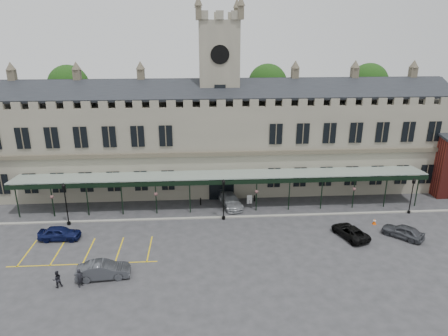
{
  "coord_description": "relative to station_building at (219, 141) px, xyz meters",
  "views": [
    {
      "loc": [
        -2.86,
        -36.68,
        20.94
      ],
      "look_at": [
        0.0,
        6.0,
        6.0
      ],
      "focal_mm": 32.0,
      "sensor_mm": 36.0,
      "label": 1
    }
  ],
  "objects": [
    {
      "name": "car_left_b",
      "position": [
        -11.5,
        -21.6,
        -5.7
      ],
      "size": [
        4.79,
        2.05,
        1.53
      ],
      "primitive_type": "imported",
      "rotation": [
        0.0,
        0.0,
        1.66
      ],
      "color": "#3A3C42",
      "rests_on": "ground"
    },
    {
      "name": "ground",
      "position": [
        0.0,
        -15.91,
        -6.47
      ],
      "size": [
        140.0,
        140.0,
        0.0
      ],
      "primitive_type": "plane",
      "color": "#2F2E31"
    },
    {
      "name": "lamp_post_left",
      "position": [
        -17.67,
        -11.01,
        -3.45
      ],
      "size": [
        0.48,
        0.48,
        5.09
      ],
      "color": "black",
      "rests_on": "ground"
    },
    {
      "name": "parking_markings",
      "position": [
        -14.0,
        -17.41,
        -6.47
      ],
      "size": [
        16.0,
        6.0,
        0.01
      ],
      "primitive_type": null,
      "color": "gold",
      "rests_on": "ground"
    },
    {
      "name": "car_right_a",
      "position": [
        18.54,
        -16.37,
        -5.75
      ],
      "size": [
        4.17,
        4.2,
        1.44
      ],
      "primitive_type": "imported",
      "rotation": [
        0.0,
        0.0,
        3.92
      ],
      "color": "#3A3C42",
      "rests_on": "ground"
    },
    {
      "name": "tree_behind_left",
      "position": [
        -22.0,
        9.09,
        6.35
      ],
      "size": [
        6.0,
        6.0,
        16.0
      ],
      "color": "#332314",
      "rests_on": "ground"
    },
    {
      "name": "station_building",
      "position": [
        0.0,
        0.0,
        0.0
      ],
      "size": [
        60.0,
        10.36,
        17.3
      ],
      "color": "slate",
      "rests_on": "ground"
    },
    {
      "name": "bollard_left",
      "position": [
        -2.73,
        -6.62,
        -6.0
      ],
      "size": [
        0.16,
        0.16,
        0.93
      ],
      "primitive_type": "cylinder",
      "color": "black",
      "rests_on": "ground"
    },
    {
      "name": "car_left_a",
      "position": [
        -17.57,
        -14.36,
        -5.74
      ],
      "size": [
        4.33,
        1.84,
        1.46
      ],
      "primitive_type": "imported",
      "rotation": [
        0.0,
        0.0,
        1.54
      ],
      "color": "#0E143E",
      "rests_on": "ground"
    },
    {
      "name": "person_a",
      "position": [
        -13.2,
        -22.79,
        -5.62
      ],
      "size": [
        0.65,
        0.74,
        1.71
      ],
      "primitive_type": "imported",
      "rotation": [
        0.0,
        0.0,
        1.1
      ],
      "color": "black",
      "rests_on": "ground"
    },
    {
      "name": "person_b",
      "position": [
        -15.13,
        -22.76,
        -5.68
      ],
      "size": [
        0.96,
        0.9,
        1.58
      ],
      "primitive_type": "imported",
      "rotation": [
        0.0,
        0.0,
        3.65
      ],
      "color": "black",
      "rests_on": "ground"
    },
    {
      "name": "bollard_right",
      "position": [
        4.2,
        -5.99,
        -6.05
      ],
      "size": [
        0.15,
        0.15,
        0.83
      ],
      "primitive_type": "cylinder",
      "color": "black",
      "rests_on": "ground"
    },
    {
      "name": "lamp_post_right",
      "position": [
        22.23,
        -10.68,
        -3.79
      ],
      "size": [
        0.43,
        0.43,
        4.52
      ],
      "color": "black",
      "rests_on": "ground"
    },
    {
      "name": "car_taxi",
      "position": [
        1.0,
        -7.21,
        -5.72
      ],
      "size": [
        3.12,
        5.48,
        1.5
      ],
      "primitive_type": "imported",
      "rotation": [
        0.0,
        0.0,
        0.21
      ],
      "color": "#A0A3A8",
      "rests_on": "ground"
    },
    {
      "name": "clock_tower",
      "position": [
        0.0,
        0.09,
        6.64
      ],
      "size": [
        5.6,
        5.6,
        24.8
      ],
      "color": "slate",
      "rests_on": "ground"
    },
    {
      "name": "car_van",
      "position": [
        13.0,
        -15.91,
        -5.83
      ],
      "size": [
        3.47,
        5.0,
        1.27
      ],
      "primitive_type": "imported",
      "rotation": [
        0.0,
        0.0,
        3.47
      ],
      "color": "black",
      "rests_on": "ground"
    },
    {
      "name": "tree_behind_right",
      "position": [
        24.0,
        9.09,
        6.35
      ],
      "size": [
        6.0,
        6.0,
        16.0
      ],
      "color": "#332314",
      "rests_on": "ground"
    },
    {
      "name": "tree_behind_mid",
      "position": [
        8.0,
        9.09,
        6.35
      ],
      "size": [
        6.0,
        6.0,
        16.0
      ],
      "color": "#332314",
      "rests_on": "ground"
    },
    {
      "name": "sign_board",
      "position": [
        3.45,
        -6.66,
        -5.9
      ],
      "size": [
        0.68,
        0.16,
        1.17
      ],
      "rotation": [
        0.0,
        0.0,
        0.17
      ],
      "color": "black",
      "rests_on": "ground"
    },
    {
      "name": "kerb",
      "position": [
        0.0,
        -10.41,
        -6.41
      ],
      "size": [
        60.0,
        0.4,
        0.12
      ],
      "primitive_type": "cube",
      "color": "gray",
      "rests_on": "ground"
    },
    {
      "name": "traffic_cone",
      "position": [
        16.87,
        -13.22,
        -6.13
      ],
      "size": [
        0.43,
        0.43,
        0.69
      ],
      "rotation": [
        0.0,
        0.0,
        -0.42
      ],
      "color": "#E84E07",
      "rests_on": "ground"
    },
    {
      "name": "lamp_post_mid",
      "position": [
        -0.11,
        -10.8,
        -3.5
      ],
      "size": [
        0.47,
        0.47,
        5.01
      ],
      "color": "black",
      "rests_on": "ground"
    },
    {
      "name": "canopy",
      "position": [
        0.0,
        -8.45,
        -4.06
      ],
      "size": [
        50.0,
        4.1,
        4.3
      ],
      "color": "#8C9E93",
      "rests_on": "ground"
    }
  ]
}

